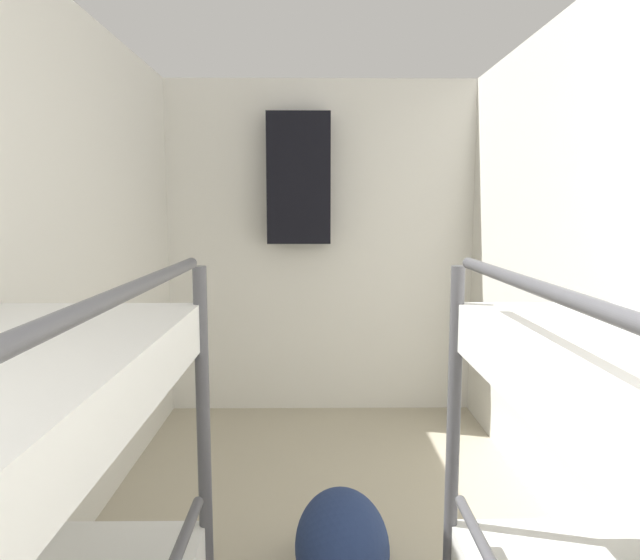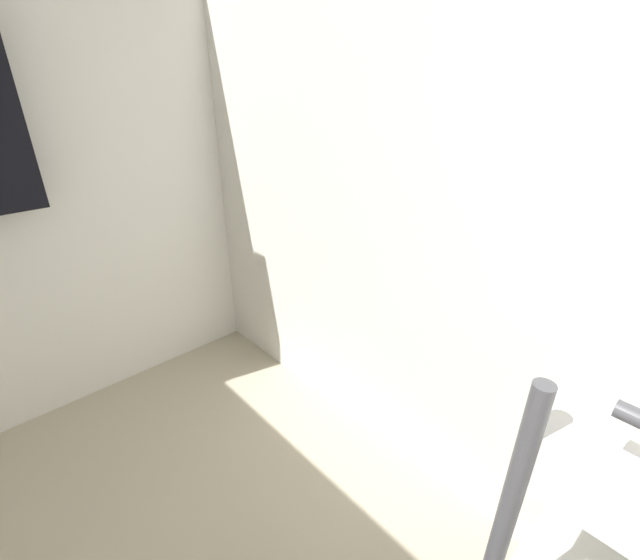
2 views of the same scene
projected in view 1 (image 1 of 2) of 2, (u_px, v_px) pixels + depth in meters
wall_back at (321, 249)px, 4.16m from camera, size 2.33×0.06×2.39m
duffel_bag at (342, 544)px, 2.23m from camera, size 0.37×0.60×0.37m
hanging_coat at (299, 179)px, 3.95m from camera, size 0.44×0.12×0.90m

